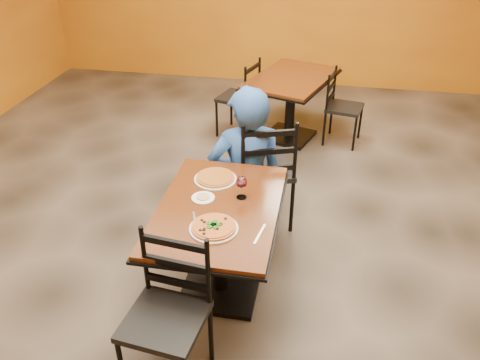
% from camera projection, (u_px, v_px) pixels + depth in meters
% --- Properties ---
extents(floor, '(7.00, 8.00, 0.01)m').
position_uv_depth(floor, '(234.00, 247.00, 4.10)').
color(floor, black).
rests_on(floor, ground).
extents(table_main, '(0.83, 1.23, 0.75)m').
position_uv_depth(table_main, '(219.00, 230.00, 3.40)').
color(table_main, '#55300D').
rests_on(table_main, floor).
extents(table_second, '(1.11, 1.35, 0.75)m').
position_uv_depth(table_second, '(291.00, 93.00, 5.57)').
color(table_second, '#55300D').
rests_on(table_second, floor).
extents(chair_main_near, '(0.48, 0.48, 0.96)m').
position_uv_depth(chair_main_near, '(165.00, 321.00, 2.79)').
color(chair_main_near, black).
rests_on(chair_main_near, floor).
extents(chair_main_far, '(0.60, 0.60, 1.03)m').
position_uv_depth(chair_main_far, '(263.00, 169.00, 4.18)').
color(chair_main_far, black).
rests_on(chair_main_far, floor).
extents(chair_second_left, '(0.51, 0.51, 0.91)m').
position_uv_depth(chair_second_left, '(238.00, 98.00, 5.72)').
color(chair_second_left, black).
rests_on(chair_second_left, floor).
extents(chair_second_right, '(0.45, 0.45, 0.84)m').
position_uv_depth(chair_second_right, '(345.00, 108.00, 5.54)').
color(chair_second_right, black).
rests_on(chair_second_right, floor).
extents(diner, '(0.74, 0.61, 1.30)m').
position_uv_depth(diner, '(246.00, 162.00, 4.01)').
color(diner, navy).
rests_on(diner, floor).
extents(plate_main, '(0.31, 0.31, 0.01)m').
position_uv_depth(plate_main, '(214.00, 229.00, 3.08)').
color(plate_main, white).
rests_on(plate_main, table_main).
extents(pizza_main, '(0.28, 0.28, 0.02)m').
position_uv_depth(pizza_main, '(214.00, 226.00, 3.07)').
color(pizza_main, maroon).
rests_on(pizza_main, plate_main).
extents(plate_far, '(0.31, 0.31, 0.01)m').
position_uv_depth(plate_far, '(215.00, 179.00, 3.59)').
color(plate_far, white).
rests_on(plate_far, table_main).
extents(pizza_far, '(0.28, 0.28, 0.02)m').
position_uv_depth(pizza_far, '(215.00, 177.00, 3.58)').
color(pizza_far, '#B17522').
rests_on(pizza_far, plate_far).
extents(side_plate, '(0.16, 0.16, 0.01)m').
position_uv_depth(side_plate, '(203.00, 198.00, 3.37)').
color(side_plate, white).
rests_on(side_plate, table_main).
extents(dip, '(0.09, 0.09, 0.01)m').
position_uv_depth(dip, '(203.00, 197.00, 3.37)').
color(dip, tan).
rests_on(dip, side_plate).
extents(wine_glass, '(0.08, 0.08, 0.18)m').
position_uv_depth(wine_glass, '(241.00, 186.00, 3.34)').
color(wine_glass, white).
rests_on(wine_glass, table_main).
extents(fork, '(0.08, 0.18, 0.00)m').
position_uv_depth(fork, '(195.00, 220.00, 3.16)').
color(fork, silver).
rests_on(fork, table_main).
extents(knife, '(0.05, 0.21, 0.00)m').
position_uv_depth(knife, '(260.00, 234.00, 3.04)').
color(knife, silver).
rests_on(knife, table_main).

